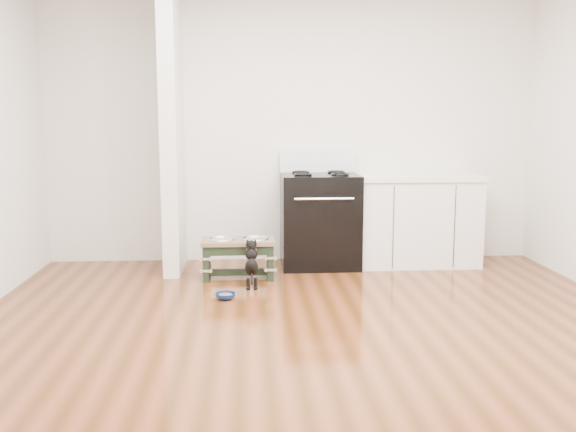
{
  "coord_description": "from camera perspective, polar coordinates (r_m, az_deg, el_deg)",
  "views": [
    {
      "loc": [
        -0.47,
        -4.11,
        1.47
      ],
      "look_at": [
        -0.11,
        1.41,
        0.62
      ],
      "focal_mm": 40.0,
      "sensor_mm": 36.0,
      "label": 1
    }
  ],
  "objects": [
    {
      "name": "ground",
      "position": [
        4.39,
        2.71,
        -10.83
      ],
      "size": [
        5.0,
        5.0,
        0.0
      ],
      "primitive_type": "plane",
      "color": "#49250D",
      "rests_on": "ground"
    },
    {
      "name": "room_shell",
      "position": [
        4.14,
        2.88,
        10.8
      ],
      "size": [
        5.0,
        5.0,
        5.0
      ],
      "color": "silver",
      "rests_on": "ground"
    },
    {
      "name": "partition_wall",
      "position": [
        6.25,
        -10.24,
        7.48
      ],
      "size": [
        0.15,
        0.8,
        2.7
      ],
      "primitive_type": "cube",
      "color": "silver",
      "rests_on": "ground"
    },
    {
      "name": "oven_range",
      "position": [
        6.39,
        2.83,
        -0.23
      ],
      "size": [
        0.76,
        0.69,
        1.14
      ],
      "color": "black",
      "rests_on": "ground"
    },
    {
      "name": "cabinet_run",
      "position": [
        6.59,
        11.3,
        -0.33
      ],
      "size": [
        1.24,
        0.64,
        0.91
      ],
      "color": "white",
      "rests_on": "ground"
    },
    {
      "name": "dog_feeder",
      "position": [
        5.93,
        -4.43,
        -3.09
      ],
      "size": [
        0.67,
        0.36,
        0.38
      ],
      "color": "black",
      "rests_on": "ground"
    },
    {
      "name": "puppy",
      "position": [
        5.63,
        -3.26,
        -4.09
      ],
      "size": [
        0.12,
        0.34,
        0.41
      ],
      "color": "black",
      "rests_on": "ground"
    },
    {
      "name": "floor_bowl",
      "position": [
        5.31,
        -5.58,
        -7.1
      ],
      "size": [
        0.21,
        0.21,
        0.05
      ],
      "rotation": [
        0.0,
        0.0,
        0.35
      ],
      "color": "navy",
      "rests_on": "ground"
    }
  ]
}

